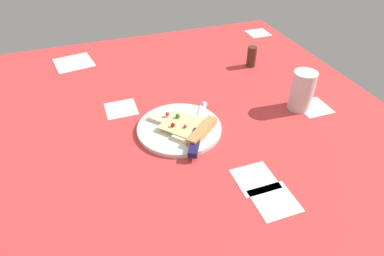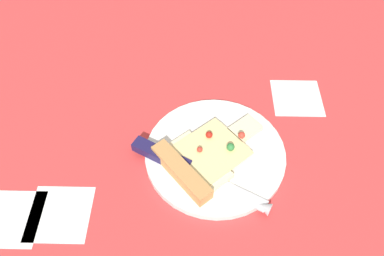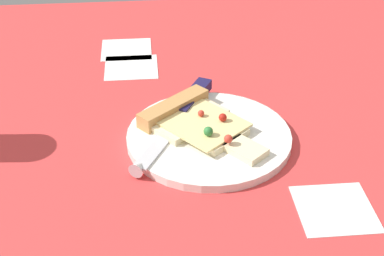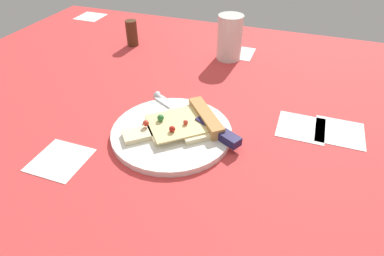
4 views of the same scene
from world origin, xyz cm
name	(u,v)px [view 3 (image 3 of 4)]	position (x,y,z in cm)	size (l,w,h in cm)	color
ground_plane	(203,181)	(-0.03, 0.01, -1.50)	(123.16, 123.16, 3.00)	#D13838
plate	(209,137)	(1.45, 6.90, 0.59)	(22.80, 22.80, 1.19)	white
pizza_slice	(196,122)	(-0.22, 8.85, 1.98)	(17.23, 18.30, 2.58)	beige
knife	(182,114)	(-1.92, 11.47, 1.79)	(13.22, 22.13, 2.45)	silver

